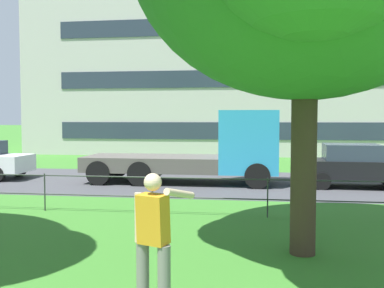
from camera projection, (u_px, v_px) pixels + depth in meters
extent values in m
cube|color=#424247|center=(187.00, 182.00, 17.22)|extent=(80.00, 7.20, 0.01)
cylinder|color=#333833|center=(45.00, 192.00, 11.86)|extent=(0.04, 0.04, 1.00)
cylinder|color=#333833|center=(152.00, 195.00, 11.45)|extent=(0.04, 0.04, 1.00)
cylinder|color=#333833|center=(268.00, 198.00, 11.04)|extent=(0.04, 0.04, 1.00)
cylinder|color=#333833|center=(152.00, 197.00, 11.45)|extent=(29.29, 0.03, 0.03)
cylinder|color=#333833|center=(152.00, 177.00, 11.43)|extent=(29.29, 0.03, 0.03)
cylinder|color=#423023|center=(304.00, 151.00, 8.01)|extent=(0.46, 0.46, 3.74)
cylinder|color=slate|center=(143.00, 278.00, 5.58)|extent=(0.16, 0.16, 0.93)
cylinder|color=slate|center=(164.00, 283.00, 5.42)|extent=(0.16, 0.16, 0.93)
cube|color=orange|center=(153.00, 219.00, 5.45)|extent=(0.43, 0.37, 0.62)
sphere|color=beige|center=(153.00, 182.00, 5.43)|extent=(0.22, 0.22, 0.22)
cylinder|color=beige|center=(180.00, 194.00, 5.60)|extent=(0.32, 0.61, 0.22)
cylinder|color=beige|center=(138.00, 217.00, 5.57)|extent=(0.09, 0.09, 0.62)
cylinder|color=black|center=(19.00, 170.00, 18.80)|extent=(0.60, 0.20, 0.60)
cube|color=#2D99D1|center=(249.00, 141.00, 16.60)|extent=(2.11, 2.31, 2.30)
cube|color=#283342|center=(273.00, 132.00, 16.45)|extent=(0.13, 1.84, 0.87)
cube|color=#56514C|center=(154.00, 163.00, 17.17)|extent=(5.21, 2.33, 0.56)
cylinder|color=black|center=(257.00, 169.00, 17.66)|extent=(0.90, 0.30, 0.90)
cylinder|color=black|center=(257.00, 176.00, 15.57)|extent=(0.90, 0.30, 0.90)
cylinder|color=black|center=(153.00, 167.00, 18.27)|extent=(0.90, 0.30, 0.90)
cylinder|color=black|center=(140.00, 174.00, 16.18)|extent=(0.90, 0.30, 0.90)
cylinder|color=black|center=(117.00, 167.00, 18.50)|extent=(0.90, 0.30, 0.90)
cylinder|color=black|center=(99.00, 173.00, 16.41)|extent=(0.90, 0.30, 0.90)
cube|color=black|center=(356.00, 169.00, 15.90)|extent=(4.06, 1.85, 0.68)
cube|color=#2D3847|center=(351.00, 152.00, 15.89)|extent=(1.95, 1.59, 0.56)
cylinder|color=black|center=(317.00, 175.00, 16.93)|extent=(0.61, 0.22, 0.60)
cylinder|color=black|center=(322.00, 181.00, 15.35)|extent=(0.61, 0.22, 0.60)
cube|color=#B7B2AD|center=(290.00, 44.00, 35.07)|extent=(36.81, 15.54, 16.56)
cube|color=#283342|center=(298.00, 131.00, 27.74)|extent=(30.92, 0.06, 1.10)
cube|color=#283342|center=(299.00, 78.00, 27.55)|extent=(30.92, 0.06, 1.10)
cube|color=#283342|center=(299.00, 23.00, 27.36)|extent=(30.92, 0.06, 1.10)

